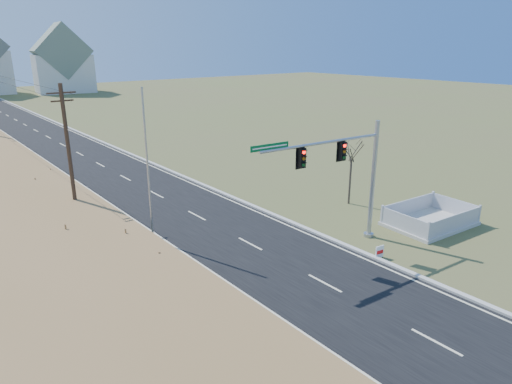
# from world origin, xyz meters

# --- Properties ---
(ground) EXTENTS (260.00, 260.00, 0.00)m
(ground) POSITION_xyz_m (0.00, 0.00, 0.00)
(ground) COLOR #535B2C
(ground) RESTS_ON ground
(road) EXTENTS (8.00, 180.00, 0.06)m
(road) POSITION_xyz_m (0.00, 50.00, 0.03)
(road) COLOR black
(road) RESTS_ON ground
(curb) EXTENTS (0.30, 180.00, 0.18)m
(curb) POSITION_xyz_m (4.15, 50.00, 0.09)
(curb) COLOR #B2AFA8
(curb) RESTS_ON ground
(utility_pole_near) EXTENTS (1.80, 0.26, 9.00)m
(utility_pole_near) POSITION_xyz_m (-6.50, 15.00, 4.68)
(utility_pole_near) COLOR #422D1E
(utility_pole_near) RESTS_ON ground
(condo_ne) EXTENTS (14.12, 10.51, 16.52)m
(condo_ne) POSITION_xyz_m (20.00, 104.00, 6.84)
(condo_ne) COLOR silver
(condo_ne) RESTS_ON ground
(traffic_signal_mast) EXTENTS (8.98, 1.06, 7.17)m
(traffic_signal_mast) POSITION_xyz_m (4.64, 0.58, 4.41)
(traffic_signal_mast) COLOR #9EA0A5
(traffic_signal_mast) RESTS_ON ground
(fence_enclosure) EXTENTS (5.88, 4.26, 1.27)m
(fence_enclosure) POSITION_xyz_m (11.14, -0.88, 0.26)
(fence_enclosure) COLOR #B7B5AD
(fence_enclosure) RESTS_ON ground
(open_sign) EXTENTS (0.58, 0.14, 0.71)m
(open_sign) POSITION_xyz_m (4.50, -1.88, 0.38)
(open_sign) COLOR white
(open_sign) RESTS_ON ground
(flagpole) EXTENTS (0.41, 0.41, 9.12)m
(flagpole) POSITION_xyz_m (-4.30, 7.95, 3.64)
(flagpole) COLOR #B7B5AD
(flagpole) RESTS_ON ground
(bare_tree) EXTENTS (1.93, 1.93, 5.12)m
(bare_tree) POSITION_xyz_m (10.28, 5.23, 4.13)
(bare_tree) COLOR #4C3F33
(bare_tree) RESTS_ON ground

